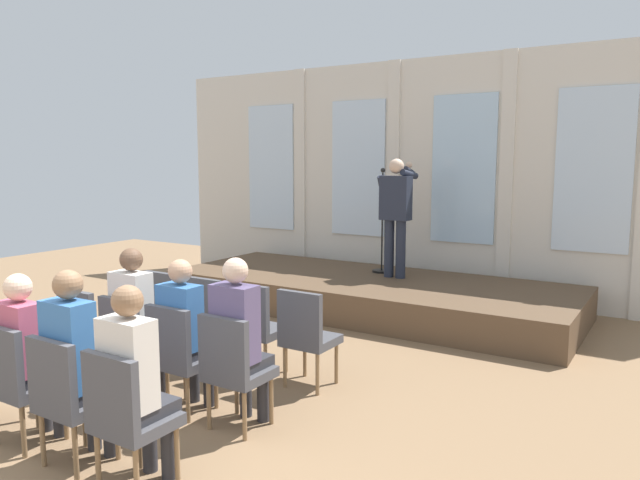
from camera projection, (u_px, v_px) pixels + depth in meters
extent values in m
cube|color=silver|center=(410.00, 178.00, 9.48)|extent=(8.96, 0.10, 3.67)
cube|color=silver|center=(271.00, 168.00, 10.82)|extent=(0.98, 0.04, 2.22)
cube|color=silver|center=(301.00, 176.00, 10.51)|extent=(0.20, 0.08, 3.67)
cube|color=silver|center=(358.00, 168.00, 9.88)|extent=(0.98, 0.04, 2.22)
cube|color=silver|center=(393.00, 178.00, 9.57)|extent=(0.20, 0.08, 3.67)
cube|color=silver|center=(463.00, 169.00, 8.94)|extent=(0.98, 0.04, 2.22)
cube|color=silver|center=(506.00, 180.00, 8.63)|extent=(0.20, 0.08, 3.67)
cube|color=silver|center=(593.00, 171.00, 8.01)|extent=(0.98, 0.04, 2.22)
cube|color=brown|center=(368.00, 294.00, 8.52)|extent=(5.73, 2.20, 0.45)
cylinder|color=#232838|center=(389.00, 248.00, 8.54)|extent=(0.14, 0.14, 0.83)
cylinder|color=#232838|center=(401.00, 249.00, 8.45)|extent=(0.14, 0.14, 0.83)
cube|color=#232838|center=(396.00, 198.00, 8.40)|extent=(0.42, 0.22, 0.62)
cube|color=maroon|center=(399.00, 192.00, 8.48)|extent=(0.06, 0.01, 0.37)
sphere|color=beige|center=(397.00, 166.00, 8.35)|extent=(0.21, 0.21, 0.21)
cylinder|color=#232838|center=(383.00, 191.00, 8.58)|extent=(0.09, 0.28, 0.45)
cylinder|color=#232838|center=(409.00, 174.00, 8.39)|extent=(0.15, 0.36, 0.15)
cylinder|color=#232838|center=(409.00, 171.00, 8.53)|extent=(0.11, 0.34, 0.15)
sphere|color=beige|center=(409.00, 165.00, 8.80)|extent=(0.10, 0.10, 0.10)
cylinder|color=black|center=(382.00, 271.00, 8.95)|extent=(0.28, 0.28, 0.03)
cylinder|color=black|center=(382.00, 222.00, 8.85)|extent=(0.02, 0.02, 1.45)
sphere|color=#262626|center=(383.00, 170.00, 8.75)|extent=(0.07, 0.07, 0.07)
cylinder|color=olive|center=(199.00, 335.00, 6.60)|extent=(0.04, 0.04, 0.40)
cylinder|color=olive|center=(176.00, 330.00, 6.79)|extent=(0.04, 0.04, 0.40)
cylinder|color=olive|center=(177.00, 343.00, 6.31)|extent=(0.04, 0.04, 0.40)
cylinder|color=olive|center=(153.00, 337.00, 6.50)|extent=(0.04, 0.04, 0.40)
cube|color=#47474C|center=(175.00, 315.00, 6.52)|extent=(0.46, 0.44, 0.08)
cube|color=#47474C|center=(162.00, 294.00, 6.32)|extent=(0.46, 0.06, 0.46)
cylinder|color=olive|center=(240.00, 343.00, 6.29)|extent=(0.04, 0.04, 0.40)
cylinder|color=olive|center=(215.00, 338.00, 6.48)|extent=(0.04, 0.04, 0.40)
cylinder|color=olive|center=(219.00, 352.00, 6.01)|extent=(0.04, 0.04, 0.40)
cylinder|color=olive|center=(192.00, 346.00, 6.19)|extent=(0.04, 0.04, 0.40)
cube|color=#47474C|center=(216.00, 322.00, 6.21)|extent=(0.46, 0.44, 0.08)
cube|color=#47474C|center=(203.00, 301.00, 6.02)|extent=(0.46, 0.06, 0.46)
cylinder|color=olive|center=(286.00, 353.00, 5.99)|extent=(0.04, 0.04, 0.40)
cylinder|color=olive|center=(257.00, 347.00, 6.17)|extent=(0.04, 0.04, 0.40)
cylinder|color=olive|center=(265.00, 362.00, 5.70)|extent=(0.04, 0.04, 0.40)
cylinder|color=olive|center=(236.00, 356.00, 5.89)|extent=(0.04, 0.04, 0.40)
cube|color=#47474C|center=(261.00, 331.00, 5.90)|extent=(0.46, 0.44, 0.08)
cube|color=#47474C|center=(248.00, 308.00, 5.71)|extent=(0.46, 0.06, 0.46)
cylinder|color=olive|center=(336.00, 363.00, 5.68)|extent=(0.04, 0.04, 0.40)
cylinder|color=olive|center=(305.00, 356.00, 5.87)|extent=(0.04, 0.04, 0.40)
cylinder|color=olive|center=(317.00, 374.00, 5.39)|extent=(0.04, 0.04, 0.40)
cylinder|color=olive|center=(285.00, 367.00, 5.58)|extent=(0.04, 0.04, 0.40)
cube|color=#47474C|center=(311.00, 340.00, 5.60)|extent=(0.46, 0.44, 0.08)
cube|color=#47474C|center=(299.00, 317.00, 5.40)|extent=(0.46, 0.06, 0.46)
cylinder|color=olive|center=(123.00, 361.00, 5.72)|extent=(0.04, 0.04, 0.40)
cylinder|color=olive|center=(99.00, 355.00, 5.91)|extent=(0.04, 0.04, 0.40)
cylinder|color=olive|center=(93.00, 372.00, 5.44)|extent=(0.04, 0.04, 0.40)
cylinder|color=olive|center=(69.00, 365.00, 5.62)|extent=(0.04, 0.04, 0.40)
cube|color=#47474C|center=(95.00, 339.00, 5.64)|extent=(0.46, 0.44, 0.08)
cube|color=#47474C|center=(76.00, 315.00, 5.45)|extent=(0.46, 0.06, 0.46)
cylinder|color=olive|center=(167.00, 373.00, 5.42)|extent=(0.04, 0.04, 0.40)
cylinder|color=olive|center=(140.00, 366.00, 5.60)|extent=(0.04, 0.04, 0.40)
cylinder|color=olive|center=(138.00, 385.00, 5.13)|extent=(0.04, 0.04, 0.40)
cylinder|color=olive|center=(110.00, 377.00, 5.32)|extent=(0.04, 0.04, 0.40)
cube|color=#47474C|center=(138.00, 349.00, 5.33)|extent=(0.46, 0.44, 0.08)
cube|color=#47474C|center=(119.00, 325.00, 5.14)|extent=(0.46, 0.06, 0.46)
cylinder|color=#2D2D33|center=(147.00, 365.00, 5.56)|extent=(0.10, 0.10, 0.44)
cylinder|color=#2D2D33|center=(161.00, 369.00, 5.47)|extent=(0.10, 0.10, 0.44)
cube|color=#2D2D33|center=(143.00, 341.00, 5.38)|extent=(0.34, 0.36, 0.12)
cube|color=silver|center=(131.00, 305.00, 5.24)|extent=(0.36, 0.20, 0.59)
sphere|color=brown|center=(131.00, 259.00, 5.20)|extent=(0.20, 0.20, 0.20)
cylinder|color=olive|center=(216.00, 386.00, 5.11)|extent=(0.04, 0.04, 0.40)
cylinder|color=olive|center=(185.00, 378.00, 5.30)|extent=(0.04, 0.04, 0.40)
cylinder|color=olive|center=(188.00, 399.00, 4.82)|extent=(0.04, 0.04, 0.40)
cylinder|color=olive|center=(156.00, 390.00, 5.01)|extent=(0.04, 0.04, 0.40)
cube|color=#47474C|center=(186.00, 361.00, 5.03)|extent=(0.46, 0.44, 0.08)
cube|color=#47474C|center=(168.00, 335.00, 4.83)|extent=(0.46, 0.06, 0.46)
cylinder|color=#2D2D33|center=(194.00, 377.00, 5.26)|extent=(0.10, 0.10, 0.44)
cylinder|color=#2D2D33|center=(209.00, 381.00, 5.16)|extent=(0.10, 0.10, 0.44)
cube|color=#2D2D33|center=(190.00, 352.00, 5.07)|extent=(0.34, 0.36, 0.12)
cube|color=#3366A5|center=(180.00, 317.00, 4.93)|extent=(0.36, 0.20, 0.54)
sphere|color=tan|center=(180.00, 271.00, 4.90)|extent=(0.20, 0.20, 0.20)
cylinder|color=olive|center=(271.00, 400.00, 4.80)|extent=(0.04, 0.04, 0.40)
cylinder|color=olive|center=(237.00, 391.00, 4.99)|extent=(0.04, 0.04, 0.40)
cylinder|color=olive|center=(245.00, 415.00, 4.52)|extent=(0.04, 0.04, 0.40)
cylinder|color=olive|center=(209.00, 405.00, 4.70)|extent=(0.04, 0.04, 0.40)
cube|color=#47474C|center=(240.00, 374.00, 4.72)|extent=(0.46, 0.44, 0.08)
cube|color=#47474C|center=(223.00, 347.00, 4.53)|extent=(0.46, 0.06, 0.46)
cylinder|color=#2D2D33|center=(246.00, 391.00, 4.95)|extent=(0.10, 0.10, 0.44)
cylinder|color=#2D2D33|center=(263.00, 395.00, 4.85)|extent=(0.10, 0.10, 0.44)
cube|color=#2D2D33|center=(244.00, 364.00, 4.76)|extent=(0.34, 0.36, 0.12)
cube|color=#594C72|center=(235.00, 323.00, 4.62)|extent=(0.36, 0.20, 0.61)
sphere|color=beige|center=(235.00, 270.00, 4.58)|extent=(0.20, 0.20, 0.20)
cylinder|color=olive|center=(20.00, 398.00, 4.85)|extent=(0.04, 0.04, 0.40)
cylinder|color=olive|center=(66.00, 414.00, 4.54)|extent=(0.04, 0.04, 0.40)
cylinder|color=olive|center=(37.00, 404.00, 4.73)|extent=(0.04, 0.04, 0.40)
cylinder|color=olive|center=(23.00, 431.00, 4.25)|extent=(0.04, 0.04, 0.40)
cube|color=#47474C|center=(29.00, 386.00, 4.46)|extent=(0.46, 0.44, 0.08)
cube|color=#47474C|center=(1.00, 359.00, 4.26)|extent=(0.46, 0.06, 0.46)
cylinder|color=#2D2D33|center=(45.00, 403.00, 4.69)|extent=(0.10, 0.10, 0.44)
cylinder|color=#2D2D33|center=(59.00, 408.00, 4.59)|extent=(0.10, 0.10, 0.44)
cube|color=#2D2D33|center=(35.00, 376.00, 4.50)|extent=(0.34, 0.36, 0.12)
cube|color=#B24C66|center=(19.00, 338.00, 4.36)|extent=(0.36, 0.20, 0.53)
sphere|color=beige|center=(18.00, 287.00, 4.33)|extent=(0.20, 0.20, 0.20)
cylinder|color=olive|center=(117.00, 432.00, 4.23)|extent=(0.04, 0.04, 0.40)
cylinder|color=olive|center=(85.00, 421.00, 4.42)|extent=(0.04, 0.04, 0.40)
cylinder|color=olive|center=(75.00, 452.00, 3.95)|extent=(0.04, 0.04, 0.40)
cylinder|color=olive|center=(43.00, 439.00, 4.13)|extent=(0.04, 0.04, 0.40)
cube|color=#47474C|center=(79.00, 403.00, 4.15)|extent=(0.46, 0.44, 0.08)
cube|color=#47474C|center=(51.00, 374.00, 3.96)|extent=(0.46, 0.06, 0.46)
cylinder|color=#2D2D33|center=(94.00, 421.00, 4.38)|extent=(0.10, 0.10, 0.44)
cylinder|color=#2D2D33|center=(110.00, 426.00, 4.29)|extent=(0.10, 0.10, 0.44)
cube|color=#2D2D33|center=(85.00, 392.00, 4.19)|extent=(0.34, 0.36, 0.12)
cube|color=#3366A5|center=(69.00, 345.00, 4.05)|extent=(0.36, 0.20, 0.62)
sphere|color=#8C6647|center=(68.00, 284.00, 4.01)|extent=(0.20, 0.20, 0.20)
cylinder|color=olive|center=(177.00, 454.00, 3.93)|extent=(0.04, 0.04, 0.40)
cylinder|color=olive|center=(139.00, 440.00, 4.11)|extent=(0.04, 0.04, 0.40)
cylinder|color=olive|center=(136.00, 477.00, 3.64)|extent=(0.04, 0.04, 0.40)
cylinder|color=olive|center=(98.00, 461.00, 3.83)|extent=(0.04, 0.04, 0.40)
cube|color=#47474C|center=(136.00, 422.00, 3.84)|extent=(0.46, 0.44, 0.08)
cube|color=#47474C|center=(110.00, 392.00, 3.65)|extent=(0.46, 0.06, 0.46)
cylinder|color=#2D2D33|center=(149.00, 440.00, 4.07)|extent=(0.10, 0.10, 0.44)
cylinder|color=#2D2D33|center=(168.00, 447.00, 3.98)|extent=(0.10, 0.10, 0.44)
cube|color=#2D2D33|center=(143.00, 410.00, 3.89)|extent=(0.34, 0.36, 0.12)
cube|color=silver|center=(128.00, 363.00, 3.75)|extent=(0.36, 0.20, 0.58)
sphere|color=#8C6647|center=(127.00, 301.00, 3.71)|extent=(0.20, 0.20, 0.20)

